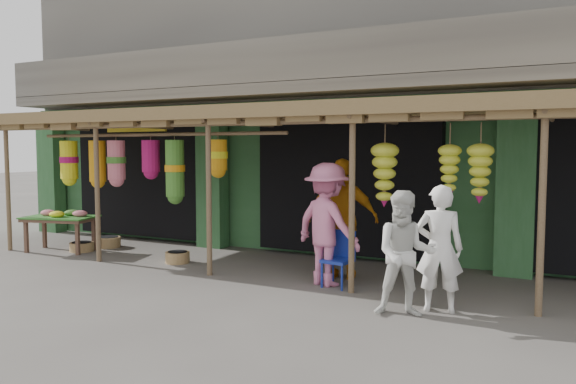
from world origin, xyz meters
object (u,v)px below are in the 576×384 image
at_px(person_shopper, 327,224).
at_px(flower_table, 61,218).
at_px(person_right, 405,254).
at_px(person_front, 439,248).
at_px(blue_chair, 340,255).
at_px(person_vendor, 343,219).

bearing_deg(person_shopper, flower_table, 20.30).
height_order(person_right, person_shopper, person_shopper).
height_order(person_front, person_right, person_front).
bearing_deg(person_front, person_right, 36.66).
height_order(blue_chair, person_shopper, person_shopper).
relative_size(person_right, person_vendor, 0.81).
distance_m(person_front, person_shopper, 1.95).
bearing_deg(flower_table, blue_chair, -15.74).
bearing_deg(person_front, person_shopper, -32.44).
relative_size(person_vendor, person_shopper, 1.03).
bearing_deg(person_vendor, person_shopper, 72.51).
height_order(person_front, person_vendor, person_vendor).
bearing_deg(flower_table, person_shopper, -16.09).
bearing_deg(person_vendor, person_right, 121.51).
relative_size(blue_chair, person_right, 0.54).
height_order(flower_table, person_right, person_right).
bearing_deg(person_shopper, blue_chair, -148.89).
height_order(flower_table, person_front, person_front).
bearing_deg(blue_chair, person_right, -32.41).
xyz_separation_m(flower_table, person_front, (7.80, -0.79, 0.14)).
xyz_separation_m(blue_chair, person_right, (1.30, -1.07, 0.32)).
height_order(person_right, person_vendor, person_vendor).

